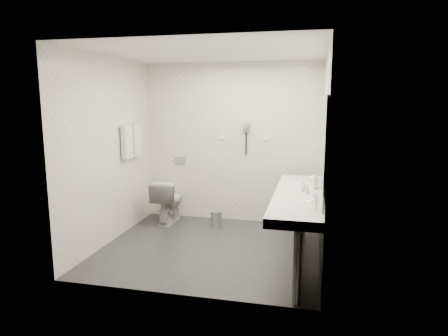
# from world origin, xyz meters

# --- Properties ---
(floor) EXTENTS (2.80, 2.80, 0.00)m
(floor) POSITION_xyz_m (0.00, 0.00, 0.00)
(floor) COLOR #252529
(floor) RESTS_ON ground
(ceiling) EXTENTS (2.80, 2.80, 0.00)m
(ceiling) POSITION_xyz_m (0.00, 0.00, 2.50)
(ceiling) COLOR white
(ceiling) RESTS_ON wall_back
(wall_back) EXTENTS (2.80, 0.00, 2.80)m
(wall_back) POSITION_xyz_m (0.00, 1.30, 1.25)
(wall_back) COLOR silver
(wall_back) RESTS_ON floor
(wall_front) EXTENTS (2.80, 0.00, 2.80)m
(wall_front) POSITION_xyz_m (0.00, -1.30, 1.25)
(wall_front) COLOR silver
(wall_front) RESTS_ON floor
(wall_left) EXTENTS (0.00, 2.60, 2.60)m
(wall_left) POSITION_xyz_m (-1.40, 0.00, 1.25)
(wall_left) COLOR silver
(wall_left) RESTS_ON floor
(wall_right) EXTENTS (0.00, 2.60, 2.60)m
(wall_right) POSITION_xyz_m (1.40, 0.00, 1.25)
(wall_right) COLOR silver
(wall_right) RESTS_ON floor
(vanity_counter) EXTENTS (0.55, 2.20, 0.10)m
(vanity_counter) POSITION_xyz_m (1.12, -0.20, 0.80)
(vanity_counter) COLOR white
(vanity_counter) RESTS_ON floor
(vanity_panel) EXTENTS (0.03, 2.15, 0.75)m
(vanity_panel) POSITION_xyz_m (1.15, -0.20, 0.38)
(vanity_panel) COLOR gray
(vanity_panel) RESTS_ON floor
(vanity_post_near) EXTENTS (0.06, 0.06, 0.75)m
(vanity_post_near) POSITION_xyz_m (1.18, -1.24, 0.38)
(vanity_post_near) COLOR silver
(vanity_post_near) RESTS_ON floor
(vanity_post_far) EXTENTS (0.06, 0.06, 0.75)m
(vanity_post_far) POSITION_xyz_m (1.18, 0.84, 0.38)
(vanity_post_far) COLOR silver
(vanity_post_far) RESTS_ON floor
(mirror) EXTENTS (0.02, 2.20, 1.05)m
(mirror) POSITION_xyz_m (1.39, -0.20, 1.45)
(mirror) COLOR #B2BCC6
(mirror) RESTS_ON wall_right
(basin_near) EXTENTS (0.40, 0.31, 0.05)m
(basin_near) POSITION_xyz_m (1.12, -0.85, 0.83)
(basin_near) COLOR white
(basin_near) RESTS_ON vanity_counter
(basin_far) EXTENTS (0.40, 0.31, 0.05)m
(basin_far) POSITION_xyz_m (1.12, 0.45, 0.83)
(basin_far) COLOR white
(basin_far) RESTS_ON vanity_counter
(faucet_near) EXTENTS (0.04, 0.04, 0.15)m
(faucet_near) POSITION_xyz_m (1.32, -0.85, 0.92)
(faucet_near) COLOR silver
(faucet_near) RESTS_ON vanity_counter
(faucet_far) EXTENTS (0.04, 0.04, 0.15)m
(faucet_far) POSITION_xyz_m (1.32, 0.45, 0.92)
(faucet_far) COLOR silver
(faucet_far) RESTS_ON vanity_counter
(soap_bottle_a) EXTENTS (0.07, 0.07, 0.12)m
(soap_bottle_a) POSITION_xyz_m (1.18, -0.11, 0.91)
(soap_bottle_a) COLOR silver
(soap_bottle_a) RESTS_ON vanity_counter
(soap_bottle_b) EXTENTS (0.10, 0.10, 0.10)m
(soap_bottle_b) POSITION_xyz_m (1.17, -0.01, 0.90)
(soap_bottle_b) COLOR silver
(soap_bottle_b) RESTS_ON vanity_counter
(soap_bottle_c) EXTENTS (0.05, 0.05, 0.12)m
(soap_bottle_c) POSITION_xyz_m (1.23, -0.22, 0.91)
(soap_bottle_c) COLOR silver
(soap_bottle_c) RESTS_ON vanity_counter
(glass_left) EXTENTS (0.07, 0.07, 0.10)m
(glass_left) POSITION_xyz_m (1.33, 0.05, 0.90)
(glass_left) COLOR silver
(glass_left) RESTS_ON vanity_counter
(glass_right) EXTENTS (0.07, 0.07, 0.11)m
(glass_right) POSITION_xyz_m (1.33, 0.14, 0.91)
(glass_right) COLOR silver
(glass_right) RESTS_ON vanity_counter
(toilet) EXTENTS (0.39, 0.68, 0.69)m
(toilet) POSITION_xyz_m (-0.94, 0.93, 0.35)
(toilet) COLOR white
(toilet) RESTS_ON floor
(flush_plate) EXTENTS (0.18, 0.02, 0.12)m
(flush_plate) POSITION_xyz_m (-0.85, 1.29, 0.95)
(flush_plate) COLOR #B2B5BA
(flush_plate) RESTS_ON wall_back
(pedal_bin) EXTENTS (0.21, 0.21, 0.24)m
(pedal_bin) POSITION_xyz_m (-0.13, 0.83, 0.12)
(pedal_bin) COLOR #B2B5BA
(pedal_bin) RESTS_ON floor
(bin_lid) EXTENTS (0.17, 0.17, 0.02)m
(bin_lid) POSITION_xyz_m (-0.13, 0.83, 0.25)
(bin_lid) COLOR #B2B5BA
(bin_lid) RESTS_ON pedal_bin
(towel_rail) EXTENTS (0.02, 0.62, 0.02)m
(towel_rail) POSITION_xyz_m (-1.35, 0.55, 1.55)
(towel_rail) COLOR silver
(towel_rail) RESTS_ON wall_left
(towel_near) EXTENTS (0.07, 0.24, 0.48)m
(towel_near) POSITION_xyz_m (-1.34, 0.41, 1.33)
(towel_near) COLOR silver
(towel_near) RESTS_ON towel_rail
(towel_far) EXTENTS (0.07, 0.24, 0.48)m
(towel_far) POSITION_xyz_m (-1.34, 0.69, 1.33)
(towel_far) COLOR silver
(towel_far) RESTS_ON towel_rail
(dryer_cradle) EXTENTS (0.10, 0.04, 0.14)m
(dryer_cradle) POSITION_xyz_m (0.25, 1.27, 1.50)
(dryer_cradle) COLOR gray
(dryer_cradle) RESTS_ON wall_back
(dryer_barrel) EXTENTS (0.08, 0.14, 0.08)m
(dryer_barrel) POSITION_xyz_m (0.25, 1.20, 1.53)
(dryer_barrel) COLOR gray
(dryer_barrel) RESTS_ON dryer_cradle
(dryer_cord) EXTENTS (0.02, 0.02, 0.35)m
(dryer_cord) POSITION_xyz_m (0.25, 1.26, 1.25)
(dryer_cord) COLOR black
(dryer_cord) RESTS_ON dryer_cradle
(switch_plate_a) EXTENTS (0.09, 0.02, 0.09)m
(switch_plate_a) POSITION_xyz_m (-0.15, 1.29, 1.35)
(switch_plate_a) COLOR white
(switch_plate_a) RESTS_ON wall_back
(switch_plate_b) EXTENTS (0.09, 0.02, 0.09)m
(switch_plate_b) POSITION_xyz_m (0.55, 1.29, 1.35)
(switch_plate_b) COLOR white
(switch_plate_b) RESTS_ON wall_back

